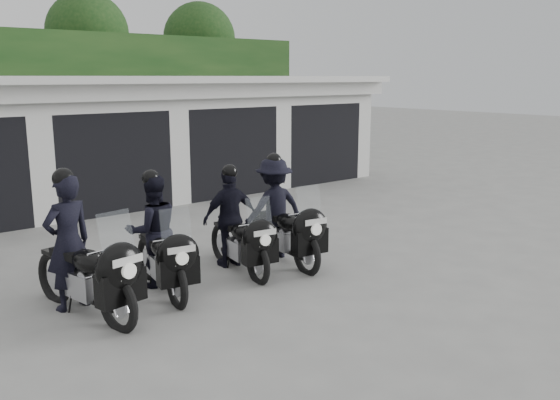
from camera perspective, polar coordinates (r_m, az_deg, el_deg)
ground at (r=8.89m, az=-0.41°, el=-7.56°), size 80.00×80.00×0.00m
garage_block at (r=15.58m, az=-19.51°, el=5.52°), size 16.40×6.80×2.96m
background_vegetation at (r=20.25m, az=-23.61°, el=10.33°), size 20.00×3.90×5.80m
police_bike_a at (r=7.79m, az=-18.54°, el=-5.20°), size 0.89×2.16×1.90m
police_bike_b at (r=8.46m, az=-11.75°, el=-3.66°), size 0.92×1.98×1.73m
police_bike_c at (r=9.18m, az=-4.35°, el=-2.35°), size 0.98×1.92×1.68m
police_bike_d at (r=9.59m, az=-0.10°, el=-1.36°), size 1.14×2.06×1.80m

